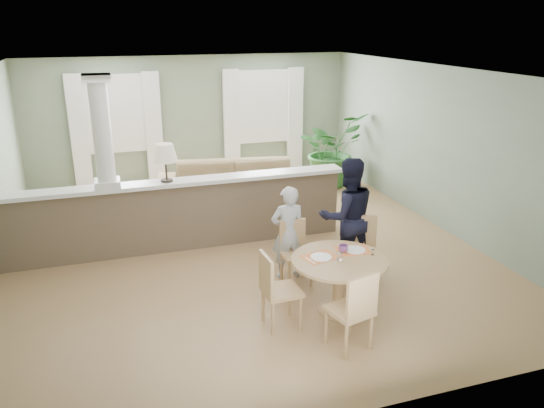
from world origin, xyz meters
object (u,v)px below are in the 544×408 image
object	(u,v)px
houseplant	(331,150)
dining_table	(339,269)
chair_far_boy	(295,249)
child_person	(288,233)
sofa	(235,186)
chair_far_man	(362,247)
chair_side	(276,287)
chair_near	(354,308)
man_person	(347,217)

from	to	relation	value
houseplant	dining_table	size ratio (longest dim) A/B	1.35
houseplant	chair_far_boy	world-z (taller)	houseplant
child_person	sofa	bearing A→B (deg)	-88.75
child_person	chair_far_man	bearing A→B (deg)	157.35
sofa	chair_side	bearing A→B (deg)	-88.31
sofa	dining_table	size ratio (longest dim) A/B	2.51
chair_side	chair_near	bearing A→B (deg)	-140.82
dining_table	chair_far_man	xyz separation A→B (m)	(0.64, 0.64, -0.05)
sofa	chair_side	size ratio (longest dim) A/B	3.16
chair_far_boy	chair_near	size ratio (longest dim) A/B	0.92
sofa	chair_far_man	xyz separation A→B (m)	(0.88, -3.48, 0.08)
child_person	chair_near	bearing A→B (deg)	94.30
houseplant	dining_table	bearing A→B (deg)	-112.77
sofa	chair_far_man	world-z (taller)	chair_far_man
houseplant	chair_side	bearing A→B (deg)	-120.04
dining_table	houseplant	bearing A→B (deg)	67.23
sofa	man_person	size ratio (longest dim) A/B	1.74
sofa	houseplant	distance (m)	2.45
houseplant	child_person	distance (m)	4.49
sofa	dining_table	bearing A→B (deg)	-76.96
houseplant	dining_table	xyz separation A→B (m)	(-2.05, -4.89, -0.23)
dining_table	chair_near	distance (m)	0.84
dining_table	chair_side	xyz separation A→B (m)	(-0.83, -0.10, -0.05)
houseplant	chair_far_man	xyz separation A→B (m)	(-1.42, -4.26, -0.28)
houseplant	chair_far_boy	xyz separation A→B (m)	(-2.28, -3.99, -0.31)
sofa	chair_far_man	bearing A→B (deg)	-66.12
child_person	man_person	size ratio (longest dim) A/B	0.79
man_person	chair_near	bearing A→B (deg)	70.29
sofa	man_person	distance (m)	3.29
chair_far_boy	chair_far_man	world-z (taller)	chair_far_man
dining_table	chair_far_man	bearing A→B (deg)	44.91
sofa	man_person	world-z (taller)	man_person
chair_far_boy	chair_side	bearing A→B (deg)	-120.79
houseplant	child_person	world-z (taller)	houseplant
man_person	child_person	bearing A→B (deg)	-3.90
chair_far_man	chair_side	bearing A→B (deg)	-133.20
sofa	houseplant	world-z (taller)	houseplant
chair_side	sofa	bearing A→B (deg)	-10.59
chair_far_man	chair_side	distance (m)	1.65
houseplant	man_person	bearing A→B (deg)	-110.88
chair_side	chair_far_boy	bearing A→B (deg)	-33.57
chair_far_boy	man_person	world-z (taller)	man_person
sofa	chair_side	world-z (taller)	chair_side
sofa	chair_near	world-z (taller)	chair_near
chair_far_boy	chair_near	world-z (taller)	chair_near
dining_table	child_person	size ratio (longest dim) A/B	0.88
dining_table	chair_side	size ratio (longest dim) A/B	1.26
houseplant	dining_table	distance (m)	5.31
sofa	chair_near	size ratio (longest dim) A/B	3.11
chair_far_boy	man_person	bearing A→B (deg)	3.19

